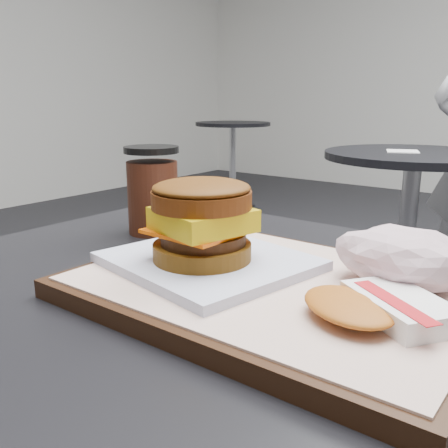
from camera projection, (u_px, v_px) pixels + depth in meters
serving_tray at (277, 290)px, 0.48m from camera, size 0.38×0.28×0.02m
breakfast_sandwich at (204, 231)px, 0.50m from camera, size 0.22×0.20×0.09m
hash_brown at (377, 306)px, 0.39m from camera, size 0.14×0.13×0.02m
crumpled_wrapper at (402, 257)px, 0.46m from camera, size 0.12×0.10×0.05m
coffee_cup at (153, 193)px, 0.71m from camera, size 0.08×0.08×0.12m
neighbor_table at (410, 201)px, 2.03m from camera, size 0.70×0.70×0.75m
napkin at (403, 151)px, 1.99m from camera, size 0.16×0.16×0.00m
bg_table_mid at (233, 144)px, 4.43m from camera, size 0.66×0.66×0.75m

